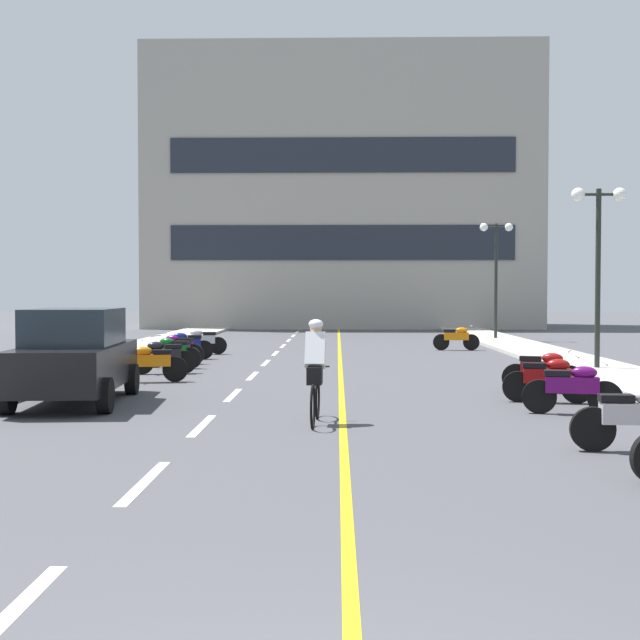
% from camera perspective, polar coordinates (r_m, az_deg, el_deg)
% --- Properties ---
extents(ground_plane, '(140.00, 140.00, 0.00)m').
position_cam_1_polar(ground_plane, '(24.38, 0.79, -3.13)').
color(ground_plane, '#47474C').
extents(curb_left, '(2.40, 72.00, 0.12)m').
position_cam_1_polar(curb_left, '(28.34, -13.90, -2.37)').
color(curb_left, '#B7B2A8').
rests_on(curb_left, ground).
extents(curb_right, '(2.40, 72.00, 0.12)m').
position_cam_1_polar(curb_right, '(28.26, 15.61, -2.39)').
color(curb_right, '#B7B2A8').
rests_on(curb_right, ground).
extents(lane_dash_0, '(0.14, 2.20, 0.01)m').
position_cam_1_polar(lane_dash_0, '(6.09, -20.77, -18.63)').
color(lane_dash_0, silver).
rests_on(lane_dash_0, ground).
extents(lane_dash_1, '(0.14, 2.20, 0.01)m').
position_cam_1_polar(lane_dash_1, '(9.77, -11.82, -10.72)').
color(lane_dash_1, silver).
rests_on(lane_dash_1, ground).
extents(lane_dash_2, '(0.14, 2.20, 0.01)m').
position_cam_1_polar(lane_dash_2, '(13.63, -8.01, -7.11)').
color(lane_dash_2, silver).
rests_on(lane_dash_2, ground).
extents(lane_dash_3, '(0.14, 2.20, 0.01)m').
position_cam_1_polar(lane_dash_3, '(17.55, -5.92, -5.09)').
color(lane_dash_3, silver).
rests_on(lane_dash_3, ground).
extents(lane_dash_4, '(0.14, 2.20, 0.01)m').
position_cam_1_polar(lane_dash_4, '(21.50, -4.61, -3.80)').
color(lane_dash_4, silver).
rests_on(lane_dash_4, ground).
extents(lane_dash_5, '(0.14, 2.20, 0.01)m').
position_cam_1_polar(lane_dash_5, '(25.47, -3.70, -2.92)').
color(lane_dash_5, silver).
rests_on(lane_dash_5, ground).
extents(lane_dash_6, '(0.14, 2.20, 0.01)m').
position_cam_1_polar(lane_dash_6, '(29.44, -3.04, -2.27)').
color(lane_dash_6, silver).
rests_on(lane_dash_6, ground).
extents(lane_dash_7, '(0.14, 2.20, 0.01)m').
position_cam_1_polar(lane_dash_7, '(33.42, -2.54, -1.77)').
color(lane_dash_7, silver).
rests_on(lane_dash_7, ground).
extents(lane_dash_8, '(0.14, 2.20, 0.01)m').
position_cam_1_polar(lane_dash_8, '(37.41, -2.14, -1.39)').
color(lane_dash_8, silver).
rests_on(lane_dash_8, ground).
extents(lane_dash_9, '(0.14, 2.20, 0.01)m').
position_cam_1_polar(lane_dash_9, '(41.40, -1.82, -1.07)').
color(lane_dash_9, silver).
rests_on(lane_dash_9, ground).
extents(lane_dash_10, '(0.14, 2.20, 0.01)m').
position_cam_1_polar(lane_dash_10, '(45.39, -1.56, -0.81)').
color(lane_dash_10, silver).
rests_on(lane_dash_10, ground).
extents(lane_dash_11, '(0.14, 2.20, 0.01)m').
position_cam_1_polar(lane_dash_11, '(49.38, -1.34, -0.60)').
color(lane_dash_11, silver).
rests_on(lane_dash_11, ground).
extents(centre_line_yellow, '(0.12, 66.00, 0.01)m').
position_cam_1_polar(centre_line_yellow, '(27.37, 1.36, -2.58)').
color(centre_line_yellow, gold).
rests_on(centre_line_yellow, ground).
extents(office_building, '(23.51, 10.07, 16.67)m').
position_cam_1_polar(office_building, '(53.62, 1.49, 8.51)').
color(office_building, '#9E998E').
rests_on(office_building, ground).
extents(street_lamp_mid, '(1.46, 0.36, 4.80)m').
position_cam_1_polar(street_lamp_mid, '(23.70, 18.38, 5.50)').
color(street_lamp_mid, black).
rests_on(street_lamp_mid, curb_right).
extents(street_lamp_far, '(1.46, 0.36, 5.08)m').
position_cam_1_polar(street_lamp_far, '(37.96, 11.87, 4.42)').
color(street_lamp_far, black).
rests_on(street_lamp_far, curb_right).
extents(parked_car_near, '(2.18, 4.32, 1.82)m').
position_cam_1_polar(parked_car_near, '(16.74, -16.33, -2.35)').
color(parked_car_near, black).
rests_on(parked_car_near, ground).
extents(motorcycle_3, '(1.70, 0.60, 0.92)m').
position_cam_1_polar(motorcycle_3, '(11.98, 20.69, -6.18)').
color(motorcycle_3, black).
rests_on(motorcycle_3, ground).
extents(motorcycle_4, '(1.68, 0.64, 0.92)m').
position_cam_1_polar(motorcycle_4, '(15.29, 16.79, -4.42)').
color(motorcycle_4, black).
rests_on(motorcycle_4, ground).
extents(motorcycle_5, '(1.69, 0.61, 0.92)m').
position_cam_1_polar(motorcycle_5, '(16.79, 15.22, -3.85)').
color(motorcycle_5, black).
rests_on(motorcycle_5, ground).
extents(motorcycle_6, '(1.64, 0.79, 0.92)m').
position_cam_1_polar(motorcycle_6, '(18.45, 14.91, -3.33)').
color(motorcycle_6, black).
rests_on(motorcycle_6, ground).
extents(motorcycle_7, '(1.69, 0.60, 0.92)m').
position_cam_1_polar(motorcycle_7, '(20.30, -11.40, -2.84)').
color(motorcycle_7, black).
rests_on(motorcycle_7, ground).
extents(motorcycle_8, '(1.68, 0.67, 0.92)m').
position_cam_1_polar(motorcycle_8, '(22.32, -10.61, -2.41)').
color(motorcycle_8, black).
rests_on(motorcycle_8, ground).
extents(motorcycle_9, '(1.67, 0.71, 0.92)m').
position_cam_1_polar(motorcycle_9, '(24.00, -9.95, -2.11)').
color(motorcycle_9, black).
rests_on(motorcycle_9, ground).
extents(motorcycle_10, '(1.65, 0.75, 0.92)m').
position_cam_1_polar(motorcycle_10, '(25.48, -9.63, -1.88)').
color(motorcycle_10, black).
rests_on(motorcycle_10, ground).
extents(motorcycle_11, '(1.69, 0.62, 0.92)m').
position_cam_1_polar(motorcycle_11, '(27.05, -9.08, -1.66)').
color(motorcycle_11, black).
rests_on(motorcycle_11, ground).
extents(motorcycle_12, '(1.70, 0.60, 0.92)m').
position_cam_1_polar(motorcycle_12, '(29.19, -8.03, -1.40)').
color(motorcycle_12, black).
rests_on(motorcycle_12, ground).
extents(motorcycle_13, '(1.70, 0.60, 0.92)m').
position_cam_1_polar(motorcycle_13, '(31.32, 9.26, -1.18)').
color(motorcycle_13, black).
rests_on(motorcycle_13, ground).
extents(cyclist_rider, '(0.42, 1.77, 1.71)m').
position_cam_1_polar(cyclist_rider, '(13.64, -0.32, -3.34)').
color(cyclist_rider, black).
rests_on(cyclist_rider, ground).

